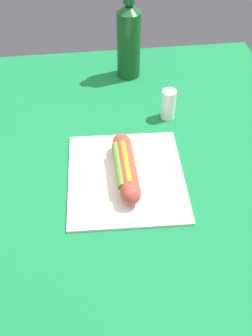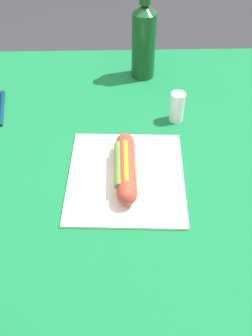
{
  "view_description": "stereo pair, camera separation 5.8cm",
  "coord_description": "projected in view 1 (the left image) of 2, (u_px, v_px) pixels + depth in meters",
  "views": [
    {
      "loc": [
        -0.6,
        0.03,
        1.35
      ],
      "look_at": [
        -0.01,
        -0.04,
        0.75
      ],
      "focal_mm": 42.2,
      "sensor_mm": 36.0,
      "label": 1
    },
    {
      "loc": [
        -0.6,
        -0.03,
        1.35
      ],
      "look_at": [
        -0.01,
        -0.04,
        0.75
      ],
      "focal_mm": 42.2,
      "sensor_mm": 36.0,
      "label": 2
    }
  ],
  "objects": [
    {
      "name": "paper_wrapper",
      "position": [
        126.0,
        177.0,
        0.86
      ],
      "size": [
        0.29,
        0.26,
        0.01
      ],
      "primitive_type": "cube",
      "rotation": [
        0.0,
        0.0,
        -0.05
      ],
      "color": "silver",
      "rests_on": "dining_table"
    },
    {
      "name": "hot_dog",
      "position": [
        126.0,
        167.0,
        0.84
      ],
      "size": [
        0.2,
        0.05,
        0.05
      ],
      "color": "#DBB26B",
      "rests_on": "paper_wrapper"
    },
    {
      "name": "soda_bottle",
      "position": [
        129.0,
        40.0,
        1.09
      ],
      "size": [
        0.07,
        0.07,
        0.25
      ],
      "color": "#14471E",
      "rests_on": "dining_table"
    },
    {
      "name": "dining_table",
      "position": [
        108.0,
        211.0,
        0.95
      ],
      "size": [
        1.12,
        1.02,
        0.72
      ],
      "color": "brown",
      "rests_on": "ground"
    },
    {
      "name": "salt_shaker",
      "position": [
        168.0,
        104.0,
        0.99
      ],
      "size": [
        0.04,
        0.04,
        0.08
      ],
      "primitive_type": "cylinder",
      "color": "silver",
      "rests_on": "dining_table"
    },
    {
      "name": "ground_plane",
      "position": [
        113.0,
        320.0,
        1.38
      ],
      "size": [
        6.0,
        6.0,
        0.0
      ],
      "primitive_type": "plane",
      "color": "#2D2D33",
      "rests_on": "ground"
    }
  ]
}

